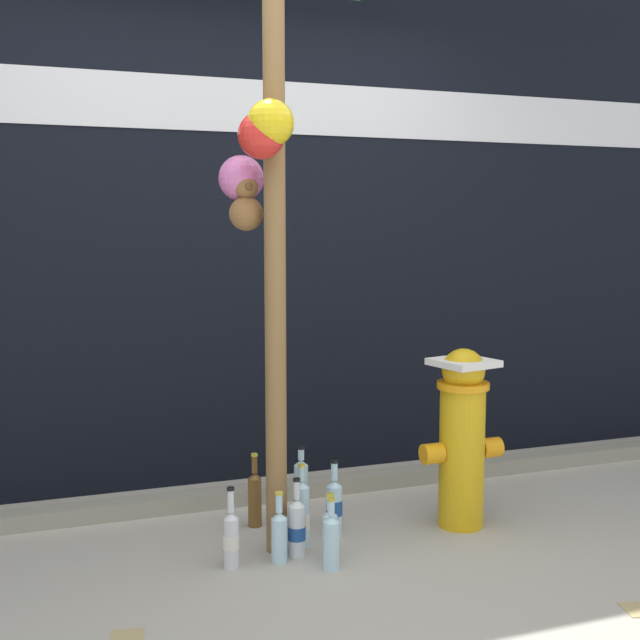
{
  "coord_description": "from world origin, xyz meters",
  "views": [
    {
      "loc": [
        -0.98,
        -2.62,
        1.38
      ],
      "look_at": [
        0.13,
        0.52,
        0.98
      ],
      "focal_mm": 44.86,
      "sensor_mm": 36.0,
      "label": 1
    }
  ],
  "objects_px": {
    "bottle_4": "(330,533)",
    "bottle_5": "(279,535)",
    "bottle_1": "(231,538)",
    "memorial_post": "(267,119)",
    "bottle_7": "(301,492)",
    "bottle_2": "(302,513)",
    "bottle_0": "(334,506)",
    "fire_hydrant": "(462,433)",
    "bottle_8": "(297,527)",
    "bottle_6": "(331,540)",
    "bottle_3": "(255,497)"
  },
  "relations": [
    {
      "from": "bottle_0",
      "to": "bottle_6",
      "type": "height_order",
      "value": "bottle_0"
    },
    {
      "from": "bottle_0",
      "to": "bottle_8",
      "type": "distance_m",
      "value": 0.27
    },
    {
      "from": "bottle_5",
      "to": "bottle_7",
      "type": "xyz_separation_m",
      "value": [
        0.21,
        0.34,
        0.05
      ]
    },
    {
      "from": "memorial_post",
      "to": "bottle_5",
      "type": "xyz_separation_m",
      "value": [
        0.01,
        -0.12,
        -1.68
      ]
    },
    {
      "from": "memorial_post",
      "to": "bottle_7",
      "type": "distance_m",
      "value": 1.66
    },
    {
      "from": "bottle_4",
      "to": "bottle_5",
      "type": "distance_m",
      "value": 0.21
    },
    {
      "from": "bottle_3",
      "to": "bottle_4",
      "type": "distance_m",
      "value": 0.5
    },
    {
      "from": "fire_hydrant",
      "to": "bottle_3",
      "type": "height_order",
      "value": "fire_hydrant"
    },
    {
      "from": "bottle_8",
      "to": "memorial_post",
      "type": "bearing_deg",
      "value": 138.49
    },
    {
      "from": "bottle_0",
      "to": "bottle_4",
      "type": "relative_size",
      "value": 1.22
    },
    {
      "from": "bottle_0",
      "to": "bottle_6",
      "type": "xyz_separation_m",
      "value": [
        -0.14,
        -0.33,
        -0.02
      ]
    },
    {
      "from": "bottle_2",
      "to": "bottle_3",
      "type": "height_order",
      "value": "bottle_2"
    },
    {
      "from": "bottle_6",
      "to": "bottle_5",
      "type": "bearing_deg",
      "value": 142.67
    },
    {
      "from": "memorial_post",
      "to": "bottle_7",
      "type": "height_order",
      "value": "memorial_post"
    },
    {
      "from": "bottle_1",
      "to": "bottle_3",
      "type": "bearing_deg",
      "value": 63.04
    },
    {
      "from": "bottle_1",
      "to": "memorial_post",
      "type": "bearing_deg",
      "value": 28.46
    },
    {
      "from": "bottle_1",
      "to": "bottle_2",
      "type": "xyz_separation_m",
      "value": [
        0.34,
        0.11,
        0.02
      ]
    },
    {
      "from": "memorial_post",
      "to": "bottle_7",
      "type": "xyz_separation_m",
      "value": [
        0.21,
        0.22,
        -1.63
      ]
    },
    {
      "from": "bottle_4",
      "to": "bottle_8",
      "type": "height_order",
      "value": "bottle_8"
    },
    {
      "from": "bottle_4",
      "to": "bottle_5",
      "type": "height_order",
      "value": "bottle_5"
    },
    {
      "from": "fire_hydrant",
      "to": "bottle_2",
      "type": "bearing_deg",
      "value": 178.8
    },
    {
      "from": "bottle_5",
      "to": "bottle_8",
      "type": "distance_m",
      "value": 0.1
    },
    {
      "from": "memorial_post",
      "to": "bottle_8",
      "type": "bearing_deg",
      "value": -41.51
    },
    {
      "from": "fire_hydrant",
      "to": "bottle_6",
      "type": "distance_m",
      "value": 0.83
    },
    {
      "from": "memorial_post",
      "to": "bottle_2",
      "type": "distance_m",
      "value": 1.66
    },
    {
      "from": "bottle_3",
      "to": "bottle_7",
      "type": "bearing_deg",
      "value": -21.54
    },
    {
      "from": "bottle_7",
      "to": "bottle_8",
      "type": "distance_m",
      "value": 0.33
    },
    {
      "from": "fire_hydrant",
      "to": "bottle_2",
      "type": "height_order",
      "value": "fire_hydrant"
    },
    {
      "from": "bottle_3",
      "to": "bottle_4",
      "type": "height_order",
      "value": "bottle_3"
    },
    {
      "from": "bottle_0",
      "to": "bottle_2",
      "type": "relative_size",
      "value": 0.95
    },
    {
      "from": "bottle_4",
      "to": "bottle_5",
      "type": "bearing_deg",
      "value": 167.18
    },
    {
      "from": "fire_hydrant",
      "to": "bottle_5",
      "type": "bearing_deg",
      "value": -172.97
    },
    {
      "from": "bottle_8",
      "to": "bottle_4",
      "type": "bearing_deg",
      "value": -34.96
    },
    {
      "from": "bottle_5",
      "to": "bottle_1",
      "type": "bearing_deg",
      "value": 175.68
    },
    {
      "from": "bottle_3",
      "to": "memorial_post",
      "type": "bearing_deg",
      "value": -92.52
    },
    {
      "from": "memorial_post",
      "to": "bottle_3",
      "type": "bearing_deg",
      "value": 87.48
    },
    {
      "from": "bottle_8",
      "to": "bottle_0",
      "type": "bearing_deg",
      "value": 35.24
    },
    {
      "from": "bottle_5",
      "to": "bottle_8",
      "type": "bearing_deg",
      "value": 20.81
    },
    {
      "from": "bottle_0",
      "to": "bottle_1",
      "type": "relative_size",
      "value": 1.03
    },
    {
      "from": "bottle_1",
      "to": "bottle_2",
      "type": "relative_size",
      "value": 0.92
    },
    {
      "from": "memorial_post",
      "to": "bottle_3",
      "type": "height_order",
      "value": "memorial_post"
    },
    {
      "from": "bottle_3",
      "to": "bottle_4",
      "type": "relative_size",
      "value": 1.21
    },
    {
      "from": "bottle_2",
      "to": "bottle_7",
      "type": "height_order",
      "value": "bottle_7"
    },
    {
      "from": "bottle_1",
      "to": "bottle_6",
      "type": "relative_size",
      "value": 1.13
    },
    {
      "from": "bottle_2",
      "to": "bottle_8",
      "type": "height_order",
      "value": "bottle_2"
    },
    {
      "from": "memorial_post",
      "to": "bottle_1",
      "type": "height_order",
      "value": "memorial_post"
    },
    {
      "from": "bottle_2",
      "to": "fire_hydrant",
      "type": "bearing_deg",
      "value": -1.2
    },
    {
      "from": "bottle_0",
      "to": "bottle_2",
      "type": "distance_m",
      "value": 0.19
    },
    {
      "from": "memorial_post",
      "to": "bottle_4",
      "type": "xyz_separation_m",
      "value": [
        0.21,
        -0.17,
        -1.68
      ]
    },
    {
      "from": "fire_hydrant",
      "to": "bottle_0",
      "type": "relative_size",
      "value": 2.39
    }
  ]
}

